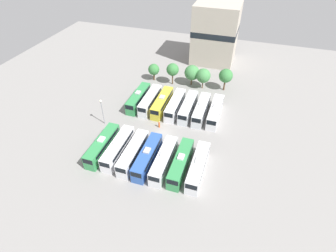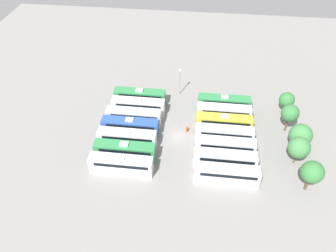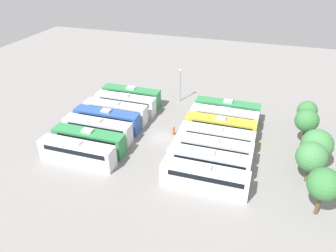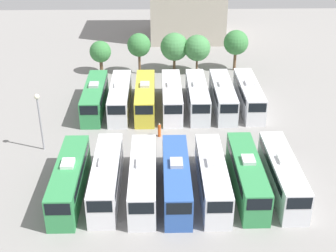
% 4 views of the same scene
% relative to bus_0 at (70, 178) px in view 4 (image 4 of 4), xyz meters
% --- Properties ---
extents(ground_plane, '(127.25, 127.25, 0.00)m').
position_rel_bus_0_xyz_m(ground_plane, '(10.42, 9.65, -1.86)').
color(ground_plane, gray).
extents(bus_0, '(2.52, 11.60, 3.73)m').
position_rel_bus_0_xyz_m(bus_0, '(0.00, 0.00, 0.00)').
color(bus_0, '#338C4C').
rests_on(bus_0, ground_plane).
extents(bus_1, '(2.52, 11.60, 3.73)m').
position_rel_bus_0_xyz_m(bus_1, '(3.51, 0.29, 0.00)').
color(bus_1, silver).
rests_on(bus_1, ground_plane).
extents(bus_2, '(2.52, 11.60, 3.73)m').
position_rel_bus_0_xyz_m(bus_2, '(7.08, -0.02, 0.00)').
color(bus_2, silver).
rests_on(bus_2, ground_plane).
extents(bus_3, '(2.52, 11.60, 3.73)m').
position_rel_bus_0_xyz_m(bus_3, '(10.28, -0.14, 0.00)').
color(bus_3, '#2D56A8').
rests_on(bus_3, ground_plane).
extents(bus_4, '(2.52, 11.60, 3.73)m').
position_rel_bus_0_xyz_m(bus_4, '(13.78, -0.04, 0.00)').
color(bus_4, silver).
rests_on(bus_4, ground_plane).
extents(bus_5, '(2.52, 11.60, 3.73)m').
position_rel_bus_0_xyz_m(bus_5, '(17.20, 0.27, 0.00)').
color(bus_5, '#338C4C').
rests_on(bus_5, ground_plane).
extents(bus_6, '(2.52, 11.60, 3.73)m').
position_rel_bus_0_xyz_m(bus_6, '(20.68, 0.33, 0.00)').
color(bus_6, silver).
rests_on(bus_6, ground_plane).
extents(bus_7, '(2.52, 11.60, 3.73)m').
position_rel_bus_0_xyz_m(bus_7, '(0.23, 19.10, 0.00)').
color(bus_7, '#338C4C').
rests_on(bus_7, ground_plane).
extents(bus_8, '(2.52, 11.60, 3.73)m').
position_rel_bus_0_xyz_m(bus_8, '(3.57, 19.05, 0.00)').
color(bus_8, silver).
rests_on(bus_8, ground_plane).
extents(bus_9, '(2.52, 11.60, 3.73)m').
position_rel_bus_0_xyz_m(bus_9, '(6.91, 19.02, 0.00)').
color(bus_9, gold).
rests_on(bus_9, ground_plane).
extents(bus_10, '(2.52, 11.60, 3.73)m').
position_rel_bus_0_xyz_m(bus_10, '(10.44, 19.07, 0.00)').
color(bus_10, white).
rests_on(bus_10, ground_plane).
extents(bus_11, '(2.52, 11.60, 3.73)m').
position_rel_bus_0_xyz_m(bus_11, '(13.84, 19.14, 0.00)').
color(bus_11, silver).
rests_on(bus_11, ground_plane).
extents(bus_12, '(2.52, 11.60, 3.73)m').
position_rel_bus_0_xyz_m(bus_12, '(17.24, 19.13, 0.00)').
color(bus_12, silver).
rests_on(bus_12, ground_plane).
extents(bus_13, '(2.52, 11.60, 3.73)m').
position_rel_bus_0_xyz_m(bus_13, '(20.74, 19.35, 0.00)').
color(bus_13, silver).
rests_on(bus_13, ground_plane).
extents(worker_person, '(0.36, 0.36, 1.74)m').
position_rel_bus_0_xyz_m(worker_person, '(8.72, 11.42, -1.05)').
color(worker_person, '#CC4C19').
rests_on(worker_person, ground_plane).
extents(light_pole, '(0.60, 0.60, 6.88)m').
position_rel_bus_0_xyz_m(light_pole, '(-4.48, 8.71, 2.89)').
color(light_pole, gray).
rests_on(light_pole, ground_plane).
extents(tree_0, '(3.36, 3.36, 5.20)m').
position_rel_bus_0_xyz_m(tree_0, '(-0.31, 32.47, 1.62)').
color(tree_0, brown).
rests_on(tree_0, ground_plane).
extents(tree_1, '(3.62, 3.62, 6.53)m').
position_rel_bus_0_xyz_m(tree_1, '(5.77, 31.93, 2.83)').
color(tree_1, brown).
rests_on(tree_1, ground_plane).
extents(tree_2, '(4.40, 4.40, 6.17)m').
position_rel_bus_0_xyz_m(tree_2, '(11.28, 33.20, 2.10)').
color(tree_2, brown).
rests_on(tree_2, ground_plane).
extents(tree_3, '(4.09, 4.09, 6.10)m').
position_rel_bus_0_xyz_m(tree_3, '(14.82, 32.27, 2.18)').
color(tree_3, brown).
rests_on(tree_3, ground_plane).
extents(tree_4, '(3.89, 3.89, 6.53)m').
position_rel_bus_0_xyz_m(tree_4, '(20.98, 33.21, 2.69)').
color(tree_4, brown).
rests_on(tree_4, ground_plane).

